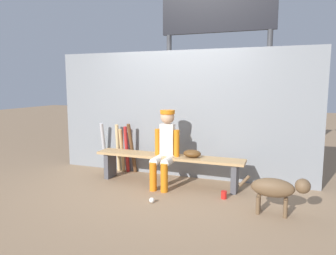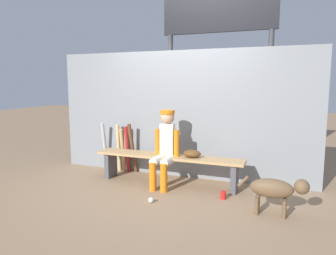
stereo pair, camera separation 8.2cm
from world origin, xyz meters
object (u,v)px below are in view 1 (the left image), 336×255
(bat_wood_tan, at_px, (122,151))
(scoreboard, at_px, (220,29))
(baseball_glove, at_px, (192,154))
(cup_on_bench, at_px, (170,152))
(dugout_bench, at_px, (168,162))
(player_seated, at_px, (165,145))
(bat_aluminum_red, at_px, (127,149))
(cup_on_ground, at_px, (224,195))
(baseball, at_px, (152,200))
(bat_aluminum_silver, at_px, (104,146))
(dog, at_px, (277,189))
(bat_wood_dark, at_px, (132,148))
(bat_wood_natural, at_px, (118,148))

(bat_wood_tan, bearing_deg, scoreboard, 37.68)
(bat_wood_tan, bearing_deg, baseball_glove, -13.69)
(bat_wood_tan, xyz_separation_m, cup_on_bench, (1.07, -0.37, 0.12))
(dugout_bench, height_order, scoreboard, scoreboard)
(player_seated, xyz_separation_m, cup_on_bench, (0.06, 0.09, -0.13))
(bat_aluminum_red, relative_size, cup_on_ground, 7.72)
(bat_wood_tan, distance_m, baseball, 1.67)
(baseball, height_order, scoreboard, scoreboard)
(bat_aluminum_red, height_order, baseball, bat_aluminum_red)
(bat_aluminum_silver, bearing_deg, dugout_bench, -14.34)
(cup_on_bench, height_order, dog, cup_on_bench)
(cup_on_bench, bearing_deg, bat_wood_dark, 157.07)
(bat_aluminum_red, xyz_separation_m, cup_on_ground, (1.92, -0.73, -0.37))
(bat_wood_natural, height_order, bat_aluminum_silver, bat_aluminum_silver)
(cup_on_ground, bearing_deg, bat_wood_dark, 158.82)
(player_seated, relative_size, bat_aluminum_red, 1.41)
(baseball_glove, xyz_separation_m, baseball, (-0.32, -0.85, -0.50))
(baseball_glove, bearing_deg, dog, -27.68)
(scoreboard, xyz_separation_m, dog, (1.19, -2.19, -2.30))
(player_seated, relative_size, bat_wood_dark, 1.30)
(dog, bearing_deg, dugout_bench, 158.22)
(player_seated, distance_m, dog, 1.81)
(bat_wood_natural, xyz_separation_m, scoreboard, (1.62, 1.13, 2.20))
(bat_aluminum_silver, relative_size, cup_on_ground, 8.23)
(bat_wood_tan, xyz_separation_m, baseball, (1.11, -1.20, -0.37))
(bat_aluminum_silver, bearing_deg, baseball, -39.04)
(cup_on_bench, xyz_separation_m, scoreboard, (0.44, 1.54, 2.11))
(bat_wood_natural, relative_size, scoreboard, 0.24)
(bat_wood_tan, height_order, bat_aluminum_silver, bat_aluminum_silver)
(bat_wood_tan, bearing_deg, player_seated, -24.29)
(dugout_bench, xyz_separation_m, bat_wood_tan, (-1.03, 0.35, 0.04))
(player_seated, height_order, scoreboard, scoreboard)
(bat_aluminum_red, relative_size, scoreboard, 0.23)
(baseball_glove, bearing_deg, player_seated, -164.73)
(baseball_glove, bearing_deg, bat_wood_tan, 166.31)
(bat_wood_dark, bearing_deg, cup_on_bench, -22.93)
(bat_aluminum_red, distance_m, bat_wood_natural, 0.19)
(baseball, relative_size, scoreboard, 0.02)
(bat_wood_tan, height_order, dog, bat_wood_tan)
(bat_wood_tan, distance_m, scoreboard, 2.94)
(bat_wood_dark, height_order, bat_aluminum_red, bat_wood_dark)
(scoreboard, distance_m, dog, 3.40)
(player_seated, distance_m, bat_aluminum_silver, 1.50)
(player_seated, distance_m, bat_wood_dark, 0.95)
(dugout_bench, xyz_separation_m, bat_aluminum_silver, (-1.41, 0.36, 0.08))
(baseball, xyz_separation_m, scoreboard, (0.41, 2.37, 2.60))
(scoreboard, bearing_deg, bat_wood_tan, -142.32)
(bat_wood_tan, bearing_deg, bat_wood_dark, -0.01)
(bat_wood_dark, bearing_deg, bat_aluminum_silver, 178.66)
(bat_wood_dark, xyz_separation_m, cup_on_ground, (1.79, -0.70, -0.40))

